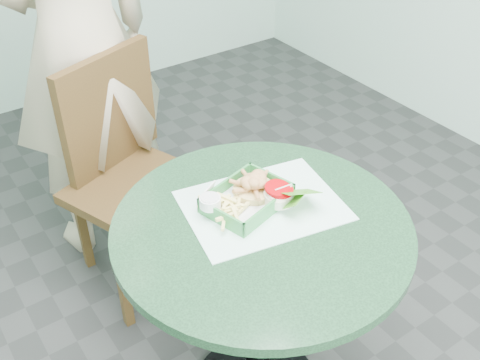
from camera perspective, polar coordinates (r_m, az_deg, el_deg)
cafe_table at (r=1.66m, az=2.09°, el=-9.38°), size 0.82×0.82×0.75m
dining_chair at (r=2.22m, az=-11.40°, el=1.91°), size 0.46×0.46×0.93m
placemat at (r=1.60m, az=2.28°, el=-3.14°), size 0.49×0.40×0.00m
food_basket at (r=1.59m, az=0.71°, el=-2.72°), size 0.23×0.17×0.05m
crab_sandwich at (r=1.59m, az=1.78°, el=-1.08°), size 0.12×0.12×0.07m
fries_pile at (r=1.55m, az=-1.75°, el=-2.78°), size 0.11×0.12×0.04m
sauce_ramekin at (r=1.55m, az=-3.29°, el=-2.14°), size 0.06×0.06×0.03m
garnish_cup at (r=1.55m, az=4.33°, el=-2.55°), size 0.13×0.12×0.05m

